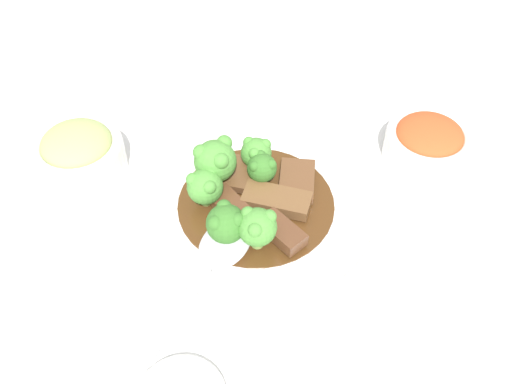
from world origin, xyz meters
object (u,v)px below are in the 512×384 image
beef_strip_4 (282,232)px  broccoli_floret_3 (226,223)px  beef_strip_1 (277,200)px  broccoli_floret_2 (205,186)px  beef_strip_0 (234,210)px  main_plate (256,206)px  broccoli_floret_0 (262,167)px  broccoli_floret_4 (257,227)px  beef_strip_3 (241,174)px  beef_strip_2 (297,180)px  broccoli_floret_1 (256,152)px  side_bowl_kimchi (428,142)px  broccoli_floret_5 (215,160)px  serving_spoon (217,256)px  side_bowl_appetizer (79,153)px

beef_strip_4 → broccoli_floret_3: bearing=-34.7°
beef_strip_1 → broccoli_floret_3: bearing=3.6°
beef_strip_1 → broccoli_floret_3: (0.07, 0.00, 0.02)m
broccoli_floret_2 → beef_strip_0: bearing=112.1°
main_plate → broccoli_floret_0: 0.04m
broccoli_floret_3 → broccoli_floret_4: broccoli_floret_4 is taller
beef_strip_0 → beef_strip_3: (-0.04, -0.04, -0.00)m
beef_strip_2 → broccoli_floret_4: 0.10m
broccoli_floret_1 → broccoli_floret_2: (0.08, 0.01, 0.00)m
beef_strip_4 → side_bowl_kimchi: 0.23m
beef_strip_0 → broccoli_floret_0: 0.06m
beef_strip_3 → broccoli_floret_1: (-0.02, -0.00, 0.02)m
broccoli_floret_2 → side_bowl_kimchi: size_ratio=0.44×
broccoli_floret_4 → broccoli_floret_5: bearing=-101.4°
beef_strip_0 → broccoli_floret_3: size_ratio=1.44×
broccoli_floret_3 → broccoli_floret_2: bearing=-103.9°
beef_strip_0 → beef_strip_1: bearing=158.0°
broccoli_floret_1 → broccoli_floret_4: size_ratio=0.80×
beef_strip_1 → broccoli_floret_2: 0.08m
broccoli_floret_2 → serving_spoon: 0.08m
main_plate → beef_strip_0: (0.03, -0.00, 0.02)m
beef_strip_4 → broccoli_floret_3: 0.06m
beef_strip_2 → broccoli_floret_3: size_ratio=1.51×
main_plate → broccoli_floret_5: size_ratio=4.84×
broccoli_floret_5 → side_bowl_kimchi: 0.26m
beef_strip_2 → side_bowl_appetizer: side_bowl_appetizer is taller
beef_strip_4 → broccoli_floret_1: bearing=-114.7°
main_plate → broccoli_floret_4: (0.04, 0.05, 0.04)m
beef_strip_3 → broccoli_floret_0: size_ratio=1.62×
beef_strip_3 → broccoli_floret_5: bearing=-20.5°
beef_strip_4 → side_bowl_appetizer: (0.11, -0.24, 0.00)m
main_plate → broccoli_floret_3: size_ratio=6.03×
beef_strip_0 → broccoli_floret_4: broccoli_floret_4 is taller
beef_strip_1 → broccoli_floret_3: 0.08m
broccoli_floret_4 → broccoli_floret_1: bearing=-128.6°
main_plate → broccoli_floret_1: size_ratio=7.22×
beef_strip_1 → broccoli_floret_0: (-0.01, -0.04, 0.02)m
broccoli_floret_4 → serving_spoon: (0.04, -0.01, -0.02)m
main_plate → beef_strip_1: size_ratio=3.52×
beef_strip_2 → side_bowl_appetizer: size_ratio=0.68×
beef_strip_0 → broccoli_floret_3: bearing=39.8°
broccoli_floret_1 → side_bowl_kimchi: size_ratio=0.38×
beef_strip_4 → side_bowl_kimchi: bearing=178.1°
beef_strip_3 → broccoli_floret_0: (-0.01, 0.02, 0.02)m
main_plate → beef_strip_4: beef_strip_4 is taller
beef_strip_1 → broccoli_floret_3: size_ratio=1.71×
beef_strip_4 → broccoli_floret_3: size_ratio=1.15×
broccoli_floret_4 → broccoli_floret_5: 0.10m
broccoli_floret_1 → broccoli_floret_2: 0.08m
broccoli_floret_3 → side_bowl_appetizer: broccoli_floret_3 is taller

